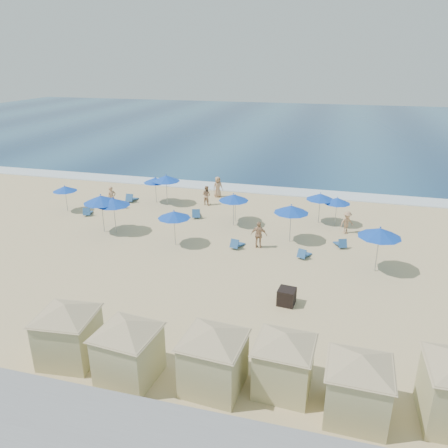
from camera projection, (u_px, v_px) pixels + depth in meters
The scene contains 33 objects.
ground at pixel (218, 264), 25.22m from camera, with size 160.00×160.00×0.00m, color #D2B985.
ocean at pixel (306, 127), 74.77m from camera, with size 160.00×80.00×0.06m, color navy.
surf_line at pixel (265, 190), 39.17m from camera, with size 160.00×2.50×0.08m, color white.
seawall at pixel (93, 442), 12.82m from camera, with size 160.00×6.10×1.22m.
trash_bin at pixel (287, 297), 21.06m from camera, with size 0.81×0.81×0.81m, color black.
cabana_0 at pixel (67, 325), 16.78m from camera, with size 4.36×4.36×2.75m.
cabana_1 at pixel (128, 342), 15.82m from camera, with size 4.30×4.30×2.71m.
cabana_2 at pixel (214, 350), 15.33m from camera, with size 4.41×4.41×2.77m.
cabana_3 at pixel (284, 354), 15.26m from camera, with size 4.16×4.16×2.62m.
cabana_4 at pixel (359, 378), 14.08m from camera, with size 4.29×4.29×2.69m.
umbrella_0 at pixel (65, 189), 33.33m from camera, with size 1.83×1.83×2.09m.
umbrella_1 at pixel (113, 202), 29.05m from camera, with size 2.23×2.23×2.53m.
umbrella_2 at pixel (155, 180), 35.36m from camera, with size 1.91×1.91×2.17m.
umbrella_3 at pixel (101, 199), 29.10m from camera, with size 2.38×2.38×2.70m.
umbrella_4 at pixel (166, 178), 34.79m from camera, with size 2.20×2.20×2.50m.
umbrella_5 at pixel (235, 198), 31.21m from camera, with size 1.82×1.82×2.07m.
umbrella_6 at pixel (174, 215), 27.14m from camera, with size 2.07×2.07×2.36m.
umbrella_7 at pixel (234, 197), 30.36m from camera, with size 2.10×2.10×2.39m.
umbrella_8 at pixel (291, 209), 27.62m from camera, with size 2.24×2.24×2.54m.
umbrella_9 at pixel (337, 201), 30.47m from camera, with size 1.86×1.86×2.12m.
umbrella_10 at pixel (320, 197), 30.85m from camera, with size 2.01×2.01×2.29m.
umbrella_11 at pixel (380, 233), 23.64m from camera, with size 2.35×2.35×2.68m.
beach_chair_0 at pixel (88, 212), 33.07m from camera, with size 0.90×1.29×0.65m.
beach_chair_1 at pixel (131, 198), 36.14m from camera, with size 0.61×1.35×0.74m.
beach_chair_2 at pixel (196, 214), 32.57m from camera, with size 0.97×1.44×0.73m.
beach_chair_3 at pixel (237, 244), 27.39m from camera, with size 0.81×1.30×0.66m.
beach_chair_4 at pixel (304, 254), 26.04m from camera, with size 0.85×1.25×0.63m.
beach_chair_5 at pixel (341, 244), 27.49m from camera, with size 0.91×1.28×0.64m.
beachgoer_0 at pixel (112, 198), 34.12m from camera, with size 0.67×0.44×1.82m, color tan.
beachgoer_1 at pixel (206, 195), 35.16m from camera, with size 0.77×0.60×1.58m, color tan.
beachgoer_2 at pixel (259, 235), 27.16m from camera, with size 1.01×0.42×1.73m, color tan.
beachgoer_3 at pixel (347, 222), 29.42m from camera, with size 1.01×0.58×1.56m, color tan.
beachgoer_4 at pixel (218, 187), 37.11m from camera, with size 0.86×0.56×1.77m, color tan.
Camera 1 is at (6.25, -21.83, 11.23)m, focal length 35.00 mm.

